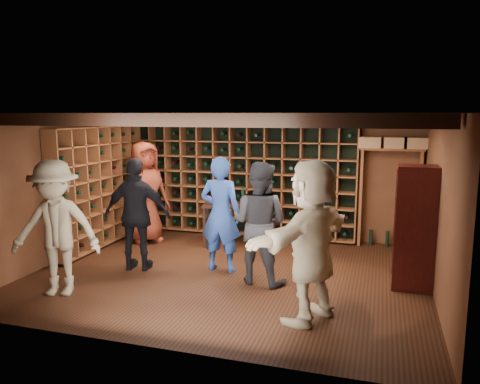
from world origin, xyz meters
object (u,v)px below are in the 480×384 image
(guest_red_floral, at_px, (145,192))
(guest_woman_black, at_px, (137,214))
(man_grey_suit, at_px, (259,223))
(guest_khaki, at_px, (56,228))
(man_blue_shirt, at_px, (221,214))
(tasting_table, at_px, (231,208))
(guest_beige, at_px, (311,241))
(display_cabinet, at_px, (414,230))

(guest_red_floral, distance_m, guest_woman_black, 1.66)
(man_grey_suit, bearing_deg, guest_khaki, 37.46)
(man_blue_shirt, height_order, guest_woman_black, man_blue_shirt)
(man_grey_suit, distance_m, guest_woman_black, 2.01)
(guest_red_floral, relative_size, tasting_table, 1.72)
(guest_beige, bearing_deg, man_grey_suit, -113.03)
(man_blue_shirt, bearing_deg, guest_khaki, 43.30)
(guest_beige, bearing_deg, guest_woman_black, -83.63)
(display_cabinet, bearing_deg, guest_woman_black, -174.16)
(man_blue_shirt, height_order, tasting_table, man_blue_shirt)
(guest_red_floral, bearing_deg, man_blue_shirt, -89.01)
(man_blue_shirt, height_order, guest_khaki, guest_khaki)
(display_cabinet, xyz_separation_m, tasting_table, (-3.19, 1.37, -0.14))
(guest_red_floral, bearing_deg, tasting_table, -48.44)
(man_grey_suit, xyz_separation_m, guest_beige, (0.92, -1.08, 0.08))
(man_blue_shirt, bearing_deg, guest_woman_black, 16.97)
(guest_red_floral, xyz_separation_m, guest_beige, (3.60, -2.59, 0.00))
(man_blue_shirt, bearing_deg, display_cabinet, -176.07)
(guest_red_floral, xyz_separation_m, guest_khaki, (0.13, -2.78, -0.05))
(guest_woman_black, distance_m, tasting_table, 2.06)
(guest_khaki, relative_size, guest_beige, 0.95)
(man_blue_shirt, height_order, guest_red_floral, guest_red_floral)
(man_blue_shirt, xyz_separation_m, man_grey_suit, (0.72, -0.33, -0.01))
(man_blue_shirt, distance_m, guest_woman_black, 1.34)
(guest_red_floral, bearing_deg, guest_khaki, -145.47)
(display_cabinet, distance_m, guest_khaki, 5.02)
(man_blue_shirt, xyz_separation_m, guest_khaki, (-1.84, -1.60, 0.02))
(guest_khaki, bearing_deg, guest_woman_black, 50.12)
(guest_khaki, bearing_deg, guest_beige, -13.41)
(man_grey_suit, distance_m, guest_red_floral, 3.08)
(display_cabinet, xyz_separation_m, guest_khaki, (-4.73, -1.69, 0.09))
(display_cabinet, xyz_separation_m, guest_red_floral, (-4.85, 1.09, 0.13))
(display_cabinet, distance_m, man_grey_suit, 2.21)
(man_grey_suit, height_order, guest_beige, guest_beige)
(man_grey_suit, distance_m, tasting_table, 2.07)
(guest_khaki, xyz_separation_m, tasting_table, (1.53, 3.06, -0.23))
(man_grey_suit, xyz_separation_m, guest_woman_black, (-2.01, -0.01, 0.00))
(guest_woman_black, relative_size, guest_khaki, 0.96)
(man_blue_shirt, xyz_separation_m, tasting_table, (-0.30, 1.46, -0.21))
(man_blue_shirt, bearing_deg, tasting_table, -75.99)
(display_cabinet, xyz_separation_m, guest_woman_black, (-4.18, -0.43, 0.05))
(guest_khaki, bearing_deg, man_grey_suit, 9.91)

